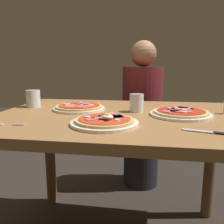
% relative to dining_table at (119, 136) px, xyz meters
% --- Properties ---
extents(dining_table, '(1.20, 0.89, 0.76)m').
position_rel_dining_table_xyz_m(dining_table, '(0.00, 0.00, 0.00)').
color(dining_table, olive).
rests_on(dining_table, ground).
extents(pizza_foreground, '(0.27, 0.27, 0.05)m').
position_rel_dining_table_xyz_m(pizza_foreground, '(-0.03, -0.21, 0.13)').
color(pizza_foreground, silver).
rests_on(pizza_foreground, dining_table).
extents(pizza_across_left, '(0.27, 0.27, 0.03)m').
position_rel_dining_table_xyz_m(pizza_across_left, '(-0.23, 0.08, 0.13)').
color(pizza_across_left, white).
rests_on(pizza_across_left, dining_table).
extents(pizza_across_right, '(0.28, 0.28, 0.03)m').
position_rel_dining_table_xyz_m(pizza_across_right, '(0.29, 0.01, 0.13)').
color(pizza_across_right, white).
rests_on(pizza_across_right, dining_table).
extents(water_glass_near, '(0.07, 0.07, 0.09)m').
position_rel_dining_table_xyz_m(water_glass_near, '(0.08, 0.07, 0.15)').
color(water_glass_near, silver).
rests_on(water_glass_near, dining_table).
extents(water_glass_far, '(0.08, 0.08, 0.10)m').
position_rel_dining_table_xyz_m(water_glass_far, '(-0.51, 0.12, 0.16)').
color(water_glass_far, silver).
rests_on(water_glass_far, dining_table).
extents(fork, '(0.16, 0.03, 0.00)m').
position_rel_dining_table_xyz_m(fork, '(-0.43, -0.29, 0.12)').
color(fork, silver).
rests_on(fork, dining_table).
extents(knife, '(0.19, 0.08, 0.01)m').
position_rel_dining_table_xyz_m(knife, '(0.37, -0.28, 0.12)').
color(knife, silver).
rests_on(knife, dining_table).
extents(diner_person, '(0.32, 0.32, 1.18)m').
position_rel_dining_table_xyz_m(diner_person, '(0.09, 0.77, -0.08)').
color(diner_person, black).
rests_on(diner_person, ground).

